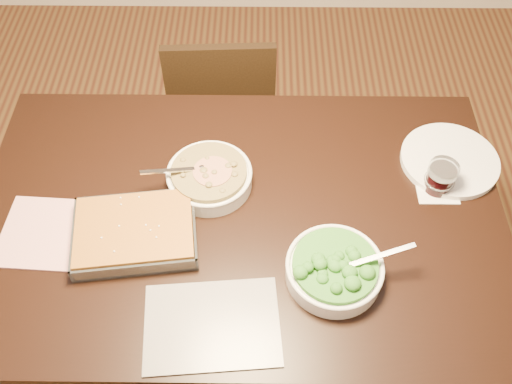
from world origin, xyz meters
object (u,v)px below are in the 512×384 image
Objects in this scene: dinner_plate at (450,160)px; baking_dish at (135,233)px; stew_bowl at (209,177)px; broccoli_bowl at (334,269)px; chair_far at (223,106)px; table at (241,233)px; wine_tumbler at (441,177)px.

baking_dish is at bearing -162.71° from dinner_plate.
stew_bowl is 0.94× the size of broccoli_bowl.
broccoli_bowl is at bearing 107.08° from chair_far.
dinner_plate is 0.91m from chair_far.
broccoli_bowl is at bearing -38.45° from table.
stew_bowl is at bearing 38.00° from baking_dish.
broccoli_bowl is 0.80× the size of baking_dish.
wine_tumbler is 0.95m from chair_far.
wine_tumbler is (0.30, 0.27, 0.02)m from broccoli_bowl.
stew_bowl is 0.92× the size of dinner_plate.
table is 0.30m from baking_dish.
broccoli_bowl is (0.23, -0.18, 0.13)m from table.
dinner_plate is (0.85, 0.26, -0.02)m from baking_dish.
stew_bowl is at bearing -172.79° from dinner_plate.
chair_far is at bearing 109.86° from broccoli_bowl.
dinner_plate is at bearing 7.21° from stew_bowl.
stew_bowl is 0.25m from baking_dish.
table is 0.56m from wine_tumbler.
wine_tumbler is at bearing 9.45° from table.
table is at bearing -170.55° from wine_tumbler.
table is 15.66× the size of wine_tumbler.
broccoli_bowl reaches higher than dinner_plate.
baking_dish is at bearing 75.13° from chair_far.
broccoli_bowl is 0.51m from dinner_plate.
dinner_plate is (0.05, 0.09, -0.04)m from wine_tumbler.
broccoli_bowl is at bearing -133.99° from dinner_plate.
table is 5.24× the size of broccoli_bowl.
dinner_plate is (0.35, 0.37, -0.02)m from broccoli_bowl.
baking_dish is 3.72× the size of wine_tumbler.
wine_tumbler reaches higher than stew_bowl.
baking_dish is at bearing -162.65° from table.
dinner_plate is at bearing 139.17° from chair_far.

